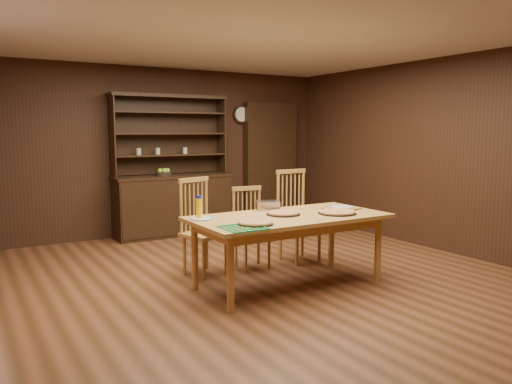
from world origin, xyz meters
TOP-DOWN VIEW (x-y plane):
  - floor at (0.00, 0.00)m, footprint 6.00×6.00m
  - room_shell at (0.00, 0.00)m, footprint 6.00×6.00m
  - china_hutch at (-0.00, 2.75)m, footprint 1.84×0.52m
  - doorway at (1.90, 2.90)m, footprint 1.00×0.18m
  - wall_clock at (1.35, 2.96)m, footprint 0.30×0.05m
  - dining_table at (0.07, -0.32)m, footprint 2.04×1.02m
  - chair_left at (-0.52, 0.59)m, footprint 0.56×0.54m
  - chair_center at (0.10, 0.52)m, footprint 0.43×0.41m
  - chair_right at (0.76, 0.52)m, footprint 0.49×0.47m
  - pizza_left at (-0.49, -0.58)m, footprint 0.34×0.34m
  - pizza_right at (0.57, -0.50)m, footprint 0.40×0.40m
  - pizza_center at (0.04, -0.26)m, footprint 0.36×0.36m
  - cooling_rack at (-0.67, -0.67)m, footprint 0.39×0.39m
  - plate_left at (-0.81, -0.08)m, footprint 0.23×0.23m
  - plate_right at (0.89, -0.20)m, footprint 0.27×0.27m
  - foil_dish at (0.08, 0.11)m, footprint 0.30×0.27m
  - juice_bottle at (-0.82, -0.04)m, footprint 0.06×0.06m
  - pot_holder_a at (0.90, -0.33)m, footprint 0.23×0.23m
  - pot_holder_b at (0.71, -0.25)m, footprint 0.19×0.19m
  - fruit_bowl at (-0.16, 2.69)m, footprint 0.26×0.26m

SIDE VIEW (x-z plane):
  - floor at x=0.00m, z-range 0.00..0.00m
  - chair_center at x=0.10m, z-range 0.03..0.99m
  - chair_left at x=-0.52m, z-range 0.03..1.13m
  - china_hutch at x=0.00m, z-range -0.49..1.68m
  - chair_right at x=0.76m, z-range 0.04..1.18m
  - dining_table at x=0.07m, z-range 0.30..1.05m
  - pot_holder_b at x=0.71m, z-range 0.75..0.76m
  - pot_holder_a at x=0.90m, z-range 0.75..0.76m
  - cooling_rack at x=-0.67m, z-range 0.75..0.77m
  - plate_right at x=0.89m, z-range 0.75..0.77m
  - plate_left at x=-0.81m, z-range 0.75..0.77m
  - pizza_center at x=0.04m, z-range 0.75..0.79m
  - pizza_right at x=0.57m, z-range 0.75..0.79m
  - pizza_left at x=-0.49m, z-range 0.75..0.79m
  - foil_dish at x=0.08m, z-range 0.75..0.85m
  - juice_bottle at x=-0.82m, z-range 0.74..0.98m
  - fruit_bowl at x=-0.16m, z-range 0.93..1.04m
  - doorway at x=1.90m, z-range 0.00..2.10m
  - room_shell at x=0.00m, z-range -1.42..4.58m
  - wall_clock at x=1.35m, z-range 1.75..2.05m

